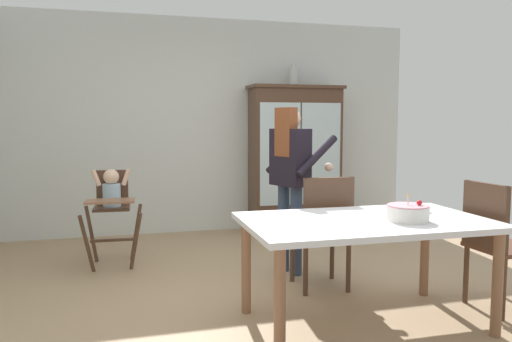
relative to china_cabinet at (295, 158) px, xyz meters
name	(u,v)px	position (x,y,z in m)	size (l,w,h in m)	color
ground_plane	(274,297)	(-1.03, -2.37, -0.94)	(6.24, 6.24, 0.00)	tan
wall_back	(213,126)	(-1.03, 0.26, 0.41)	(5.32, 0.06, 2.70)	silver
china_cabinet	(295,158)	(0.00, 0.00, 0.00)	(1.21, 0.48, 1.86)	#4C3323
ceramic_vase	(293,76)	(-0.03, 0.00, 1.04)	(0.13, 0.13, 0.27)	#B2B7B2
high_chair_with_toddler	(112,199)	(-2.28, -1.10, -0.28)	(0.60, 0.70, 0.95)	#4C3323
adult_person	(291,169)	(-0.69, -1.78, 0.03)	(0.64, 0.63, 1.53)	#33425B
dining_table	(365,231)	(-0.59, -3.05, -0.28)	(1.68, 1.02, 0.74)	silver
birthday_cake	(408,213)	(-0.35, -3.18, -0.14)	(0.28, 0.28, 0.19)	white
serving_bowl	(416,208)	(-0.09, -2.88, -0.17)	(0.18, 0.18, 0.06)	silver
dining_chair_far_side	(324,225)	(-0.59, -2.33, -0.38)	(0.46, 0.46, 0.96)	#4C3323
dining_chair_right_end	(495,237)	(0.46, -3.07, -0.38)	(0.46, 0.46, 0.96)	#4C3323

